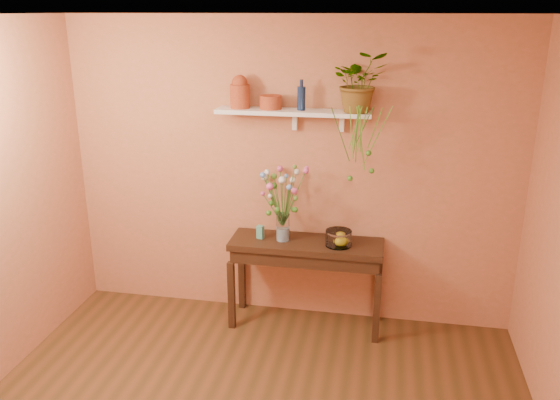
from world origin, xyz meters
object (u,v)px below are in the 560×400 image
sideboard (306,254)px  spider_plant (360,82)px  glass_vase (283,229)px  bouquet (281,188)px  terracotta_jug (240,92)px  glass_bowl (339,239)px  blue_bottle (301,98)px

sideboard → spider_plant: (0.39, 0.09, 1.49)m
spider_plant → glass_vase: size_ratio=2.01×
bouquet → terracotta_jug: bearing=161.4°
spider_plant → glass_bowl: spider_plant is taller
terracotta_jug → blue_bottle: size_ratio=1.10×
terracotta_jug → spider_plant: (0.99, -0.02, 0.11)m
blue_bottle → glass_vase: (-0.13, -0.11, -1.13)m
glass_bowl → spider_plant: bearing=47.8°
spider_plant → bouquet: spider_plant is taller
sideboard → glass_vase: bearing=-178.6°
terracotta_jug → spider_plant: 1.00m
glass_vase → bouquet: size_ratio=0.45×
spider_plant → bouquet: 1.09m
sideboard → glass_bowl: glass_bowl is taller
terracotta_jug → bouquet: (0.37, -0.13, -0.78)m
sideboard → glass_bowl: 0.34m
blue_bottle → glass_bowl: bearing=-21.1°
sideboard → spider_plant: bearing=13.0°
spider_plant → bouquet: bearing=-170.0°
sideboard → terracotta_jug: (-0.60, 0.11, 1.38)m
glass_vase → glass_bowl: bearing=-3.4°
terracotta_jug → bouquet: size_ratio=0.51×
sideboard → glass_bowl: (0.28, -0.03, 0.18)m
terracotta_jug → glass_vase: size_ratio=1.15×
terracotta_jug → glass_vase: terracotta_jug is taller
terracotta_jug → sideboard: bearing=-10.2°
sideboard → spider_plant: size_ratio=2.75×
sideboard → glass_vase: (-0.21, -0.01, 0.22)m
blue_bottle → bouquet: bearing=-141.0°
sideboard → bouquet: (-0.22, -0.02, 0.60)m
sideboard → blue_bottle: 1.35m
glass_vase → bouquet: bearing=-142.3°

